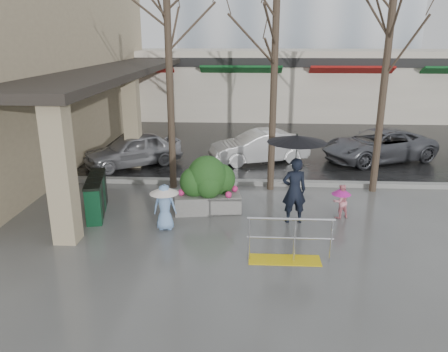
# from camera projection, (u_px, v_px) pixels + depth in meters

# --- Properties ---
(ground) EXTENTS (120.00, 120.00, 0.00)m
(ground) POSITION_uv_depth(u_px,v_px,m) (229.00, 236.00, 10.95)
(ground) COLOR #51514F
(ground) RESTS_ON ground
(street_asphalt) EXTENTS (120.00, 36.00, 0.01)m
(street_asphalt) POSITION_uv_depth(u_px,v_px,m) (242.00, 105.00, 31.87)
(street_asphalt) COLOR black
(street_asphalt) RESTS_ON ground
(curb) EXTENTS (120.00, 0.30, 0.15)m
(curb) POSITION_uv_depth(u_px,v_px,m) (234.00, 182.00, 14.73)
(curb) COLOR gray
(curb) RESTS_ON ground
(near_building) EXTENTS (6.00, 18.00, 8.00)m
(near_building) POSITION_uv_depth(u_px,v_px,m) (18.00, 56.00, 17.82)
(near_building) COLOR tan
(near_building) RESTS_ON ground
(canopy_slab) EXTENTS (2.80, 18.00, 0.25)m
(canopy_slab) POSITION_uv_depth(u_px,v_px,m) (120.00, 66.00, 17.71)
(canopy_slab) COLOR #2D2823
(canopy_slab) RESTS_ON pillar_front
(pillar_front) EXTENTS (0.55, 0.55, 3.50)m
(pillar_front) POSITION_uv_depth(u_px,v_px,m) (61.00, 172.00, 10.15)
(pillar_front) COLOR tan
(pillar_front) RESTS_ON ground
(pillar_back) EXTENTS (0.55, 0.55, 3.50)m
(pillar_back) POSITION_uv_depth(u_px,v_px,m) (132.00, 121.00, 16.33)
(pillar_back) COLOR tan
(pillar_back) RESTS_ON ground
(storefront_row) EXTENTS (34.00, 6.74, 4.00)m
(storefront_row) POSITION_uv_depth(u_px,v_px,m) (274.00, 83.00, 27.32)
(storefront_row) COLOR beige
(storefront_row) RESTS_ON ground
(handrail) EXTENTS (1.90, 0.50, 1.03)m
(handrail) POSITION_uv_depth(u_px,v_px,m) (288.00, 245.00, 9.63)
(handrail) COLOR yellow
(handrail) RESTS_ON ground
(tree_west) EXTENTS (3.20, 3.20, 6.80)m
(tree_west) POSITION_uv_depth(u_px,v_px,m) (168.00, 25.00, 12.93)
(tree_west) COLOR #382B21
(tree_west) RESTS_ON ground
(tree_midwest) EXTENTS (3.20, 3.20, 7.00)m
(tree_midwest) POSITION_uv_depth(u_px,v_px,m) (276.00, 20.00, 12.72)
(tree_midwest) COLOR #382B21
(tree_midwest) RESTS_ON ground
(tree_mideast) EXTENTS (3.20, 3.20, 6.50)m
(tree_mideast) POSITION_uv_depth(u_px,v_px,m) (390.00, 33.00, 12.66)
(tree_mideast) COLOR #382B21
(tree_mideast) RESTS_ON ground
(woman) EXTENTS (1.53, 1.53, 2.43)m
(woman) POSITION_uv_depth(u_px,v_px,m) (295.00, 167.00, 11.31)
(woman) COLOR black
(woman) RESTS_ON ground
(child_pink) EXTENTS (0.57, 0.53, 0.96)m
(child_pink) POSITION_uv_depth(u_px,v_px,m) (341.00, 199.00, 11.88)
(child_pink) COLOR pink
(child_pink) RESTS_ON ground
(child_blue) EXTENTS (0.75, 0.75, 1.21)m
(child_blue) POSITION_uv_depth(u_px,v_px,m) (165.00, 203.00, 11.12)
(child_blue) COLOR #79A1D8
(child_blue) RESTS_ON ground
(planter) EXTENTS (1.97, 1.20, 1.61)m
(planter) POSITION_uv_depth(u_px,v_px,m) (208.00, 185.00, 12.33)
(planter) COLOR gray
(planter) RESTS_ON ground
(news_boxes) EXTENTS (0.84, 1.94, 1.06)m
(news_boxes) POSITION_uv_depth(u_px,v_px,m) (96.00, 196.00, 12.18)
(news_boxes) COLOR #0D3D22
(news_boxes) RESTS_ON ground
(car_a) EXTENTS (3.90, 3.29, 1.26)m
(car_a) POSITION_uv_depth(u_px,v_px,m) (133.00, 150.00, 16.72)
(car_a) COLOR #A3A3A7
(car_a) RESTS_ON ground
(car_b) EXTENTS (4.05, 2.50, 1.26)m
(car_b) POSITION_uv_depth(u_px,v_px,m) (259.00, 147.00, 17.18)
(car_b) COLOR silver
(car_b) RESTS_ON ground
(car_c) EXTENTS (4.98, 3.59, 1.26)m
(car_c) POSITION_uv_depth(u_px,v_px,m) (378.00, 145.00, 17.41)
(car_c) COLOR #5C5D63
(car_c) RESTS_ON ground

